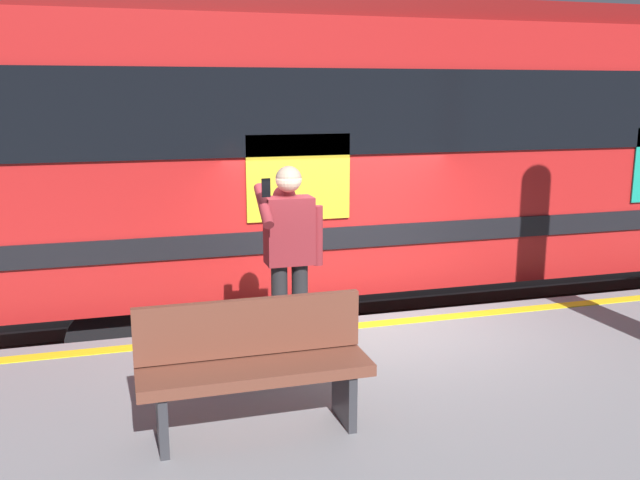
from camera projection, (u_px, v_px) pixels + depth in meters
name	position (u px, v px, depth m)	size (l,w,h in m)	color
ground_plane	(353.00, 398.00, 7.44)	(24.06, 24.06, 0.00)	#4C4742
platform	(429.00, 440.00, 5.61)	(15.50, 3.70, 0.91)	gray
safety_line	(364.00, 325.00, 6.97)	(15.19, 0.16, 0.01)	yellow
track_rail_near	(319.00, 348.00, 8.64)	(20.15, 0.08, 0.16)	slate
track_rail_far	(291.00, 313.00, 9.99)	(20.15, 0.08, 0.16)	slate
train_carriage	(445.00, 140.00, 9.33)	(13.72, 2.91, 4.04)	red
passenger	(289.00, 247.00, 5.91)	(0.57, 0.55, 1.69)	#262628
handbag	(241.00, 350.00, 5.80)	(0.33, 0.30, 0.40)	#59331E
bench	(254.00, 362.00, 4.73)	(1.57, 0.44, 0.90)	brown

